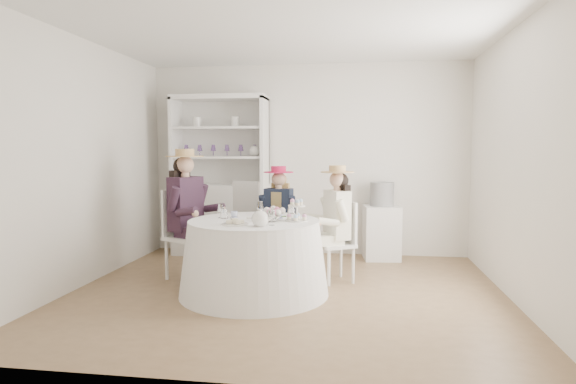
# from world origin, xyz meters

# --- Properties ---
(ground) EXTENTS (4.50, 4.50, 0.00)m
(ground) POSITION_xyz_m (0.00, 0.00, 0.00)
(ground) COLOR brown
(ground) RESTS_ON ground
(ceiling) EXTENTS (4.50, 4.50, 0.00)m
(ceiling) POSITION_xyz_m (0.00, 0.00, 2.70)
(ceiling) COLOR white
(ceiling) RESTS_ON wall_back
(wall_back) EXTENTS (4.50, 0.00, 4.50)m
(wall_back) POSITION_xyz_m (0.00, 2.00, 1.35)
(wall_back) COLOR white
(wall_back) RESTS_ON ground
(wall_front) EXTENTS (4.50, 0.00, 4.50)m
(wall_front) POSITION_xyz_m (0.00, -2.00, 1.35)
(wall_front) COLOR white
(wall_front) RESTS_ON ground
(wall_left) EXTENTS (0.00, 4.50, 4.50)m
(wall_left) POSITION_xyz_m (-2.25, 0.00, 1.35)
(wall_left) COLOR white
(wall_left) RESTS_ON ground
(wall_right) EXTENTS (0.00, 4.50, 4.50)m
(wall_right) POSITION_xyz_m (2.25, 0.00, 1.35)
(wall_right) COLOR white
(wall_right) RESTS_ON ground
(tea_table) EXTENTS (1.54, 1.54, 0.77)m
(tea_table) POSITION_xyz_m (-0.33, -0.08, 0.38)
(tea_table) COLOR white
(tea_table) RESTS_ON ground
(hutch) EXTENTS (1.48, 0.88, 2.25)m
(hutch) POSITION_xyz_m (-1.21, 1.77, 0.80)
(hutch) COLOR silver
(hutch) RESTS_ON ground
(side_table) EXTENTS (0.52, 0.52, 0.73)m
(side_table) POSITION_xyz_m (1.05, 1.75, 0.37)
(side_table) COLOR silver
(side_table) RESTS_ON ground
(hatbox) EXTENTS (0.33, 0.33, 0.32)m
(hatbox) POSITION_xyz_m (1.05, 1.75, 0.89)
(hatbox) COLOR black
(hatbox) RESTS_ON side_table
(guest_left) EXTENTS (0.63, 0.57, 1.50)m
(guest_left) POSITION_xyz_m (-1.21, 0.39, 0.85)
(guest_left) COLOR silver
(guest_left) RESTS_ON ground
(guest_mid) EXTENTS (0.48, 0.50, 1.29)m
(guest_mid) POSITION_xyz_m (-0.24, 0.92, 0.73)
(guest_mid) COLOR silver
(guest_mid) RESTS_ON ground
(guest_right) EXTENTS (0.56, 0.51, 1.32)m
(guest_right) POSITION_xyz_m (0.48, 0.51, 0.74)
(guest_right) COLOR silver
(guest_right) RESTS_ON ground
(spare_chair) EXTENTS (0.59, 0.59, 1.09)m
(spare_chair) POSITION_xyz_m (-0.66, 1.33, 0.58)
(spare_chair) COLOR silver
(spare_chair) RESTS_ON ground
(teacup_a) EXTENTS (0.10, 0.10, 0.06)m
(teacup_a) POSITION_xyz_m (-0.57, 0.05, 0.80)
(teacup_a) COLOR white
(teacup_a) RESTS_ON tea_table
(teacup_b) EXTENTS (0.08, 0.08, 0.06)m
(teacup_b) POSITION_xyz_m (-0.28, 0.21, 0.80)
(teacup_b) COLOR white
(teacup_b) RESTS_ON tea_table
(teacup_c) EXTENTS (0.10, 0.10, 0.06)m
(teacup_c) POSITION_xyz_m (-0.09, 0.07, 0.80)
(teacup_c) COLOR white
(teacup_c) RESTS_ON tea_table
(flower_bowl) EXTENTS (0.24, 0.24, 0.05)m
(flower_bowl) POSITION_xyz_m (-0.14, -0.14, 0.80)
(flower_bowl) COLOR white
(flower_bowl) RESTS_ON tea_table
(flower_arrangement) EXTENTS (0.18, 0.18, 0.07)m
(flower_arrangement) POSITION_xyz_m (-0.12, -0.10, 0.86)
(flower_arrangement) COLOR pink
(flower_arrangement) RESTS_ON tea_table
(table_teapot) EXTENTS (0.23, 0.16, 0.17)m
(table_teapot) POSITION_xyz_m (-0.18, -0.47, 0.84)
(table_teapot) COLOR white
(table_teapot) RESTS_ON tea_table
(sandwich_plate) EXTENTS (0.26, 0.26, 0.06)m
(sandwich_plate) POSITION_xyz_m (-0.44, -0.41, 0.79)
(sandwich_plate) COLOR white
(sandwich_plate) RESTS_ON tea_table
(cupcake_stand) EXTENTS (0.23, 0.23, 0.22)m
(cupcake_stand) POSITION_xyz_m (0.12, -0.08, 0.85)
(cupcake_stand) COLOR white
(cupcake_stand) RESTS_ON tea_table
(stemware_set) EXTENTS (0.83, 0.80, 0.15)m
(stemware_set) POSITION_xyz_m (-0.33, -0.08, 0.85)
(stemware_set) COLOR white
(stemware_set) RESTS_ON tea_table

